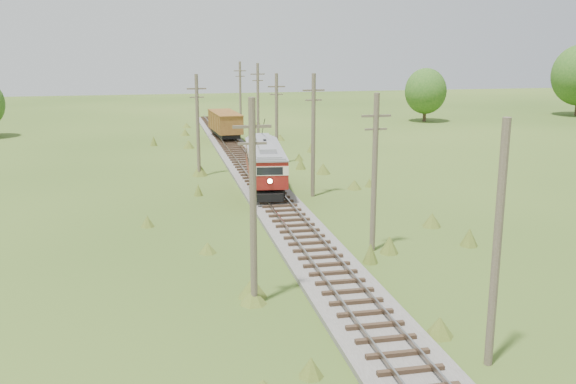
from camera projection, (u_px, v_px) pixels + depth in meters
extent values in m
cube|color=#605B54|center=(263.00, 188.00, 49.77)|extent=(3.60, 96.00, 0.25)
cube|color=#726659|center=(254.00, 184.00, 49.55)|extent=(0.08, 96.00, 0.17)
cube|color=#726659|center=(272.00, 183.00, 49.83)|extent=(0.08, 96.00, 0.17)
cube|color=#2D2116|center=(263.00, 185.00, 49.73)|extent=(2.40, 96.00, 0.16)
cube|color=black|center=(265.00, 179.00, 48.82)|extent=(3.28, 10.21, 0.41)
cube|color=maroon|center=(265.00, 168.00, 48.61)|extent=(3.75, 11.12, 1.00)
cube|color=#EDE4C2|center=(265.00, 157.00, 48.42)|extent=(3.78, 11.18, 0.64)
cube|color=black|center=(265.00, 157.00, 48.42)|extent=(3.76, 10.70, 0.50)
cube|color=maroon|center=(265.00, 151.00, 48.32)|extent=(3.75, 11.12, 0.27)
cube|color=gray|center=(265.00, 147.00, 48.25)|extent=(3.82, 11.24, 0.35)
cube|color=gray|center=(265.00, 143.00, 48.18)|extent=(2.06, 8.26, 0.36)
sphere|color=#FFF2BF|center=(270.00, 181.00, 43.22)|extent=(0.33, 0.33, 0.33)
cylinder|color=black|center=(263.00, 127.00, 49.53)|extent=(0.53, 4.21, 1.75)
cylinder|color=black|center=(259.00, 192.00, 44.77)|extent=(0.19, 0.73, 0.73)
cylinder|color=black|center=(278.00, 192.00, 44.89)|extent=(0.19, 0.73, 0.73)
cylinder|color=black|center=(254.00, 170.00, 52.76)|extent=(0.19, 0.73, 0.73)
cylinder|color=black|center=(270.00, 169.00, 52.89)|extent=(0.19, 0.73, 0.73)
cube|color=black|center=(225.00, 133.00, 74.23)|extent=(2.62, 7.39, 0.50)
cube|color=brown|center=(225.00, 122.00, 73.94)|extent=(3.20, 8.23, 2.02)
cube|color=brown|center=(225.00, 113.00, 73.70)|extent=(3.26, 8.40, 0.12)
cylinder|color=black|center=(223.00, 135.00, 71.75)|extent=(0.18, 0.81, 0.81)
cylinder|color=black|center=(236.00, 135.00, 72.16)|extent=(0.18, 0.81, 0.81)
cylinder|color=black|center=(215.00, 130.00, 76.27)|extent=(0.18, 0.81, 0.81)
cylinder|color=black|center=(228.00, 129.00, 76.68)|extent=(0.18, 0.81, 0.81)
cone|color=gray|center=(263.00, 144.00, 67.26)|extent=(3.64, 3.64, 1.36)
cone|color=gray|center=(274.00, 148.00, 66.43)|extent=(2.05, 2.05, 0.80)
cylinder|color=brown|center=(497.00, 246.00, 21.80)|extent=(0.30, 0.30, 8.80)
cylinder|color=brown|center=(374.00, 174.00, 34.24)|extent=(0.30, 0.30, 8.60)
cube|color=brown|center=(376.00, 116.00, 33.53)|extent=(1.60, 0.12, 0.12)
cube|color=brown|center=(376.00, 129.00, 33.69)|extent=(1.20, 0.10, 0.10)
cylinder|color=brown|center=(313.00, 136.00, 46.56)|extent=(0.30, 0.30, 9.00)
cube|color=brown|center=(314.00, 90.00, 45.80)|extent=(1.60, 0.12, 0.12)
cube|color=brown|center=(314.00, 100.00, 45.96)|extent=(1.20, 0.10, 0.10)
cylinder|color=brown|center=(277.00, 120.00, 58.97)|extent=(0.30, 0.30, 8.40)
cube|color=brown|center=(276.00, 87.00, 58.28)|extent=(1.60, 0.12, 0.12)
cube|color=brown|center=(277.00, 94.00, 58.44)|extent=(1.20, 0.10, 0.10)
cylinder|color=brown|center=(258.00, 104.00, 71.37)|extent=(0.30, 0.30, 8.90)
cube|color=brown|center=(258.00, 74.00, 70.63)|extent=(1.60, 0.12, 0.12)
cube|color=brown|center=(258.00, 81.00, 70.79)|extent=(1.20, 0.10, 0.10)
cylinder|color=brown|center=(240.00, 95.00, 83.74)|extent=(0.30, 0.30, 8.70)
cube|color=brown|center=(240.00, 71.00, 83.02)|extent=(1.60, 0.12, 0.12)
cube|color=brown|center=(240.00, 76.00, 83.18)|extent=(1.20, 0.10, 0.10)
cylinder|color=brown|center=(253.00, 205.00, 26.97)|extent=(0.30, 0.30, 9.00)
cube|color=brown|center=(252.00, 127.00, 26.22)|extent=(1.60, 0.12, 0.12)
cube|color=brown|center=(252.00, 144.00, 26.38)|extent=(1.20, 0.10, 0.10)
cylinder|color=brown|center=(198.00, 126.00, 53.62)|extent=(0.30, 0.30, 8.60)
cube|color=brown|center=(197.00, 89.00, 52.92)|extent=(1.60, 0.12, 0.12)
cube|color=brown|center=(197.00, 97.00, 53.08)|extent=(1.20, 0.10, 0.10)
cylinder|color=#38281C|center=(425.00, 113.00, 91.75)|extent=(0.50, 0.50, 2.52)
ellipsoid|color=#245419|center=(426.00, 91.00, 91.04)|extent=(5.88, 5.88, 6.47)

